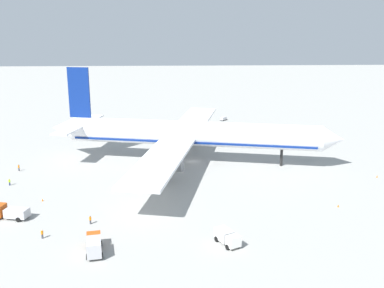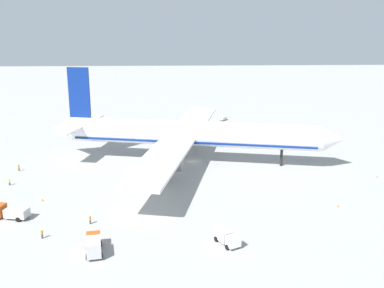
{
  "view_description": "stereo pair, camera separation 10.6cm",
  "coord_description": "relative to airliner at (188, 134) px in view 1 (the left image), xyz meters",
  "views": [
    {
      "loc": [
        -5.65,
        -113.85,
        35.25
      ],
      "look_at": [
        -0.28,
        -0.88,
        5.06
      ],
      "focal_mm": 41.34,
      "sensor_mm": 36.0,
      "label": 1
    },
    {
      "loc": [
        -5.54,
        -113.85,
        35.25
      ],
      "look_at": [
        -0.28,
        -0.88,
        5.06
      ],
      "focal_mm": 41.34,
      "sensor_mm": 36.0,
      "label": 2
    }
  ],
  "objects": [
    {
      "name": "ground_worker_1",
      "position": [
        -19.42,
        -38.48,
        -6.71
      ],
      "size": [
        0.56,
        0.56,
        1.61
      ],
      "color": "#3F3F47",
      "rests_on": "ground"
    },
    {
      "name": "ground_worker_2",
      "position": [
        -41.48,
        -16.95,
        -6.72
      ],
      "size": [
        0.56,
        0.56,
        1.6
      ],
      "color": "navy",
      "rests_on": "ground"
    },
    {
      "name": "ground_plane",
      "position": [
        1.37,
        -0.27,
        -7.53
      ],
      "size": [
        600.0,
        600.0,
        0.0
      ],
      "primitive_type": "plane",
      "color": "#9E9E99"
    },
    {
      "name": "service_truck_3",
      "position": [
        -35.04,
        -35.24,
        -6.19
      ],
      "size": [
        7.23,
        3.93,
        2.62
      ],
      "color": "#BF4C14",
      "rests_on": "ground"
    },
    {
      "name": "traffic_cone_2",
      "position": [
        -31.33,
        -26.86,
        -7.25
      ],
      "size": [
        0.36,
        0.36,
        0.55
      ],
      "primitive_type": "cone",
      "color": "orange",
      "rests_on": "ground"
    },
    {
      "name": "airliner",
      "position": [
        0.0,
        0.0,
        0.0
      ],
      "size": [
        78.01,
        82.21,
        24.67
      ],
      "color": "white",
      "rests_on": "ground"
    },
    {
      "name": "ground_worker_0",
      "position": [
        -42.83,
        -6.4,
        -6.68
      ],
      "size": [
        0.42,
        0.42,
        1.67
      ],
      "color": "#3F3F47",
      "rests_on": "ground"
    },
    {
      "name": "service_truck_2",
      "position": [
        4.77,
        -47.35,
        -6.22
      ],
      "size": [
        4.27,
        5.62,
        2.26
      ],
      "color": "white",
      "rests_on": "ground"
    },
    {
      "name": "traffic_cone_1",
      "position": [
        29.13,
        -32.86,
        -7.25
      ],
      "size": [
        0.36,
        0.36,
        0.55
      ],
      "primitive_type": "cone",
      "color": "orange",
      "rests_on": "ground"
    },
    {
      "name": "traffic_cone_0",
      "position": [
        45.11,
        -15.57,
        -7.25
      ],
      "size": [
        0.36,
        0.36,
        0.55
      ],
      "primitive_type": "cone",
      "color": "orange",
      "rests_on": "ground"
    },
    {
      "name": "ground_worker_4",
      "position": [
        -26.67,
        -43.87,
        -6.7
      ],
      "size": [
        0.56,
        0.56,
        1.64
      ],
      "color": "#3F3F47",
      "rests_on": "ground"
    },
    {
      "name": "service_truck_1",
      "position": [
        -16.91,
        -49.43,
        -6.03
      ],
      "size": [
        3.38,
        6.54,
        2.73
      ],
      "color": "#BF4C14",
      "rests_on": "ground"
    },
    {
      "name": "baggage_cart_0",
      "position": [
        15.9,
        52.62,
        -6.78
      ],
      "size": [
        3.05,
        3.08,
        1.35
      ],
      "color": "#595B60",
      "rests_on": "ground"
    }
  ]
}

